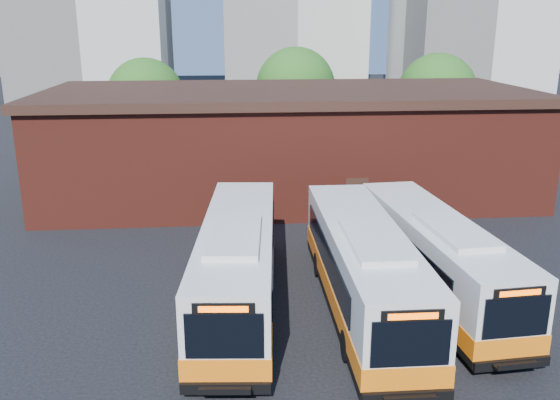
{
  "coord_description": "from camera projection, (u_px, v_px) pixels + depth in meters",
  "views": [
    {
      "loc": [
        -3.56,
        -15.35,
        10.05
      ],
      "look_at": [
        -1.61,
        7.26,
        3.32
      ],
      "focal_mm": 38.0,
      "sensor_mm": 36.0,
      "label": 1
    }
  ],
  "objects": [
    {
      "name": "tree_east",
      "position": [
        437.0,
        93.0,
        47.12
      ],
      "size": [
        6.24,
        6.24,
        7.96
      ],
      "color": "#382314",
      "rests_on": "ground"
    },
    {
      "name": "bus_midwest",
      "position": [
        238.0,
        267.0,
        21.69
      ],
      "size": [
        3.5,
        12.49,
        3.36
      ],
      "rotation": [
        0.0,
        0.0,
        -0.08
      ],
      "color": "silver",
      "rests_on": "ground"
    },
    {
      "name": "tree_mid",
      "position": [
        296.0,
        87.0,
        49.01
      ],
      "size": [
        6.56,
        6.56,
        8.36
      ],
      "color": "#382314",
      "rests_on": "ground"
    },
    {
      "name": "bus_east",
      "position": [
        435.0,
        259.0,
        22.59
      ],
      "size": [
        3.3,
        11.92,
        3.21
      ],
      "rotation": [
        0.0,
        0.0,
        0.08
      ],
      "color": "silver",
      "rests_on": "ground"
    },
    {
      "name": "depot_building",
      "position": [
        288.0,
        141.0,
        35.99
      ],
      "size": [
        28.6,
        12.6,
        6.4
      ],
      "color": "#5E2016",
      "rests_on": "ground"
    },
    {
      "name": "tree_west",
      "position": [
        146.0,
        97.0,
        46.23
      ],
      "size": [
        6.0,
        6.0,
        7.65
      ],
      "color": "#382314",
      "rests_on": "ground"
    },
    {
      "name": "ground",
      "position": [
        354.0,
        372.0,
        17.81
      ],
      "size": [
        220.0,
        220.0,
        0.0
      ],
      "primitive_type": "plane",
      "color": "black"
    },
    {
      "name": "bus_mideast",
      "position": [
        363.0,
        271.0,
        21.3
      ],
      "size": [
        2.71,
        12.37,
        3.36
      ],
      "rotation": [
        0.0,
        0.0,
        -0.01
      ],
      "color": "silver",
      "rests_on": "ground"
    }
  ]
}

